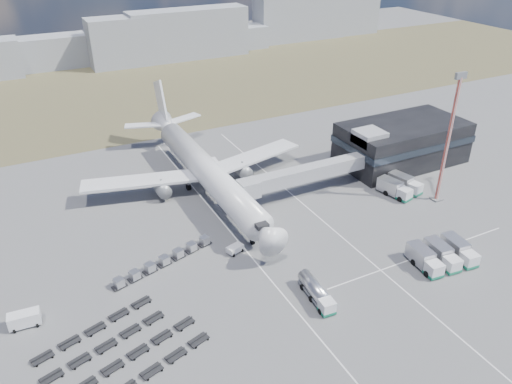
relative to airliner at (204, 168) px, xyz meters
name	(u,v)px	position (x,y,z in m)	size (l,w,h in m)	color
ground	(276,271)	(0.00, -32.38, -5.29)	(420.00, 420.00, 0.00)	#565659
grass_strip	(120,93)	(0.00, 77.62, -5.29)	(420.00, 90.00, 0.01)	#4D482E
lane_markings	(315,247)	(9.77, -29.38, -5.29)	(47.12, 110.00, 0.01)	silver
terminal	(402,142)	(47.77, -8.41, -0.04)	(30.40, 16.40, 11.00)	black
jet_bridge	(296,176)	(15.90, -11.95, -0.24)	(30.30, 3.80, 7.05)	#939399
airliner	(204,168)	(0.00, 0.00, 0.00)	(51.59, 64.53, 17.62)	silver
skyline	(47,45)	(-17.00, 117.09, 4.68)	(305.08, 26.28, 25.01)	gray
fuel_tanker	(316,292)	(2.12, -41.54, -3.86)	(2.95, 9.01, 2.86)	silver
pushback_tug	(235,249)	(-4.00, -24.38, -4.60)	(2.98, 1.68, 1.38)	silver
utility_van	(25,320)	(-39.21, -27.01, -4.11)	(4.47, 2.02, 2.37)	silver
catering_truck	(214,168)	(4.78, 6.11, -3.86)	(3.11, 6.30, 2.79)	silver
service_trucks_near	(442,255)	(26.73, -43.37, -3.64)	(10.70, 8.50, 3.04)	silver
service_trucks_far	(400,186)	(37.20, -20.61, -3.60)	(8.03, 8.98, 3.11)	silver
uld_row	(164,261)	(-16.41, -22.16, -4.37)	(19.53, 7.02, 1.54)	black
baggage_dollies	(115,355)	(-28.85, -38.95, -4.94)	(24.97, 19.87, 0.71)	black
floodlight_mast	(448,140)	(42.32, -26.50, 8.45)	(2.56, 2.12, 27.43)	#B42B1C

